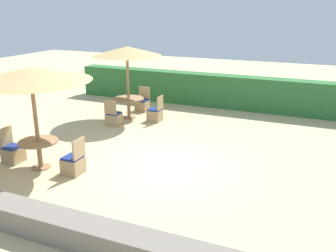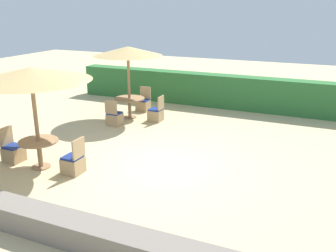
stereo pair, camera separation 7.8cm
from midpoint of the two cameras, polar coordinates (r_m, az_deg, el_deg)
ground_plane at (r=9.82m, az=-1.19°, el=-6.00°), size 40.00×40.00×0.00m
hedge_row at (r=15.36m, az=8.88°, el=5.24°), size 13.00×0.70×1.31m
stone_border at (r=7.00m, az=-14.18°, el=-15.10°), size 10.00×0.56×0.47m
parasol_back_left at (r=13.47m, az=-5.97°, el=11.24°), size 2.46×2.46×2.60m
round_table_back_left at (r=13.81m, az=-5.73°, el=3.66°), size 1.12×1.12×0.74m
patio_chair_back_left_south at (r=13.09m, az=-8.00°, el=1.26°), size 0.46×0.46×0.93m
patio_chair_back_left_north at (r=14.76m, az=-3.61°, el=3.33°), size 0.46×0.46×0.93m
patio_chair_back_left_east at (r=13.42m, az=-1.66°, el=1.86°), size 0.46×0.46×0.93m
parasol_front_left at (r=9.55m, az=-19.98°, el=7.41°), size 2.91×2.91×2.58m
round_table_front_left at (r=10.03m, az=-18.86°, el=-3.03°), size 0.99×0.99×0.73m
patio_chair_front_left_west at (r=10.77m, az=-22.34°, el=-3.69°), size 0.46×0.46×0.93m
patio_chair_front_left_east at (r=9.56m, az=-13.99°, el=-5.54°), size 0.46×0.46×0.93m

